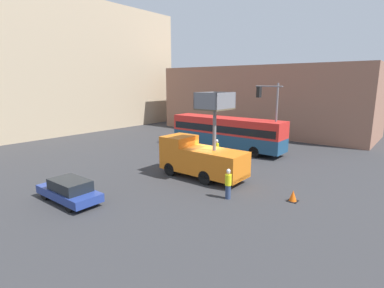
{
  "coord_description": "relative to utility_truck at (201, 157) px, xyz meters",
  "views": [
    {
      "loc": [
        -17.56,
        -12.59,
        6.81
      ],
      "look_at": [
        -0.87,
        0.72,
        2.37
      ],
      "focal_mm": 28.0,
      "sensor_mm": 36.0,
      "label": 1
    }
  ],
  "objects": [
    {
      "name": "road_worker_near_truck",
      "position": [
        -2.25,
        -3.72,
        -0.62
      ],
      "size": [
        0.38,
        0.38,
        1.84
      ],
      "rotation": [
        0.0,
        0.0,
        1.2
      ],
      "color": "navy",
      "rests_on": "ground_plane"
    },
    {
      "name": "utility_truck",
      "position": [
        0.0,
        0.0,
        0.0
      ],
      "size": [
        2.38,
        6.4,
        6.14
      ],
      "color": "orange",
      "rests_on": "ground_plane"
    },
    {
      "name": "parked_car_curbside",
      "position": [
        -8.34,
        3.2,
        -0.85
      ],
      "size": [
        1.74,
        4.4,
        1.36
      ],
      "color": "navy",
      "rests_on": "ground_plane"
    },
    {
      "name": "ground_plane",
      "position": [
        0.87,
        0.09,
        -1.54
      ],
      "size": [
        120.0,
        120.0,
        0.0
      ],
      "primitive_type": "plane",
      "color": "#333335"
    },
    {
      "name": "road_worker_directing",
      "position": [
        4.56,
        1.69,
        -0.57
      ],
      "size": [
        0.38,
        0.38,
        1.93
      ],
      "rotation": [
        0.0,
        0.0,
        4.33
      ],
      "color": "navy",
      "rests_on": "ground_plane"
    },
    {
      "name": "traffic_light_pole",
      "position": [
        8.23,
        -1.49,
        2.92
      ],
      "size": [
        2.94,
        2.68,
        6.73
      ],
      "color": "slate",
      "rests_on": "ground_plane"
    },
    {
      "name": "city_bus",
      "position": [
        8.86,
        3.42,
        0.38
      ],
      "size": [
        2.45,
        12.02,
        3.29
      ],
      "rotation": [
        0.0,
        0.0,
        1.49
      ],
      "color": "navy",
      "rests_on": "ground_plane"
    },
    {
      "name": "building_backdrop_side",
      "position": [
        22.45,
        5.81,
        2.88
      ],
      "size": [
        10.0,
        28.0,
        8.84
      ],
      "color": "#936651",
      "rests_on": "ground_plane"
    },
    {
      "name": "traffic_cone_near_truck",
      "position": [
        -0.23,
        -6.88,
        -1.23
      ],
      "size": [
        0.58,
        0.58,
        0.66
      ],
      "color": "black",
      "rests_on": "ground_plane"
    },
    {
      "name": "building_backdrop_far",
      "position": [
        0.87,
        28.63,
        7.23
      ],
      "size": [
        44.0,
        10.0,
        17.55
      ],
      "color": "tan",
      "rests_on": "ground_plane"
    }
  ]
}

